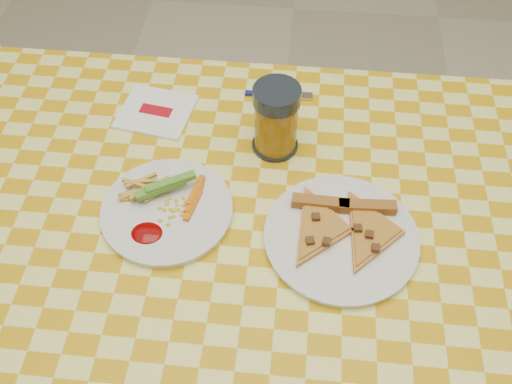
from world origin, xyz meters
TOP-DOWN VIEW (x-y plane):
  - table at (0.00, 0.00)m, footprint 1.28×0.88m
  - plate_left at (-0.15, 0.02)m, footprint 0.26×0.26m
  - plate_right at (0.15, -0.00)m, footprint 0.28×0.28m
  - fries_veggies at (-0.16, 0.04)m, footprint 0.16×0.15m
  - pizza_slices at (0.15, 0.01)m, footprint 0.21×0.20m
  - drink_glass at (0.02, 0.20)m, footprint 0.09×0.09m
  - napkin at (-0.22, 0.27)m, footprint 0.16×0.15m
  - fork at (0.02, 0.34)m, footprint 0.14×0.02m

SIDE VIEW (x-z plane):
  - table at x=0.00m, z-range 0.30..1.06m
  - napkin at x=-0.22m, z-range 0.76..0.76m
  - fork at x=0.02m, z-range 0.76..0.76m
  - plate_left at x=-0.15m, z-range 0.76..0.77m
  - plate_right at x=0.15m, z-range 0.76..0.77m
  - pizza_slices at x=0.15m, z-range 0.76..0.79m
  - fries_veggies at x=-0.16m, z-range 0.76..0.80m
  - drink_glass at x=0.02m, z-range 0.75..0.90m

